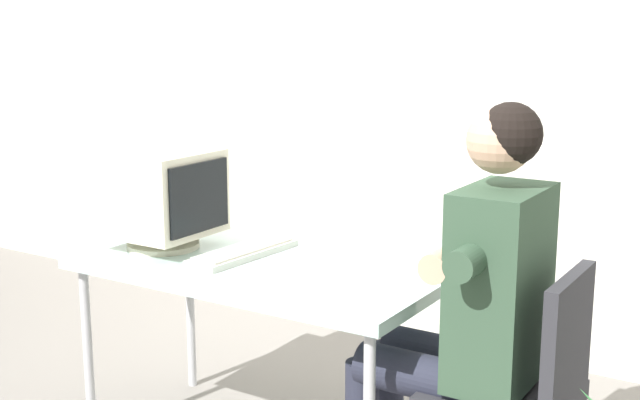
# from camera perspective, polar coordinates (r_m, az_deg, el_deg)

# --- Properties ---
(wall_back) EXTENTS (8.00, 0.10, 3.00)m
(wall_back) POSITION_cam_1_polar(r_m,az_deg,el_deg) (3.99, 11.68, 10.81)
(wall_back) COLOR silver
(wall_back) RESTS_ON ground_plane
(desk) EXTENTS (1.32, 0.70, 0.73)m
(desk) POSITION_cam_1_polar(r_m,az_deg,el_deg) (3.03, -3.93, -5.08)
(desk) COLOR #B7B7BC
(desk) RESTS_ON ground_plane
(crt_monitor) EXTENTS (0.37, 0.37, 0.37)m
(crt_monitor) POSITION_cam_1_polar(r_m,az_deg,el_deg) (3.19, -10.62, 0.38)
(crt_monitor) COLOR beige
(crt_monitor) RESTS_ON desk
(keyboard) EXTENTS (0.18, 0.48, 0.03)m
(keyboard) POSITION_cam_1_polar(r_m,az_deg,el_deg) (3.08, -5.20, -3.53)
(keyboard) COLOR silver
(keyboard) RESTS_ON desk
(office_chair) EXTENTS (0.42, 0.42, 0.86)m
(office_chair) POSITION_cam_1_polar(r_m,az_deg,el_deg) (2.64, 13.49, -12.12)
(office_chair) COLOR #4C4C51
(office_chair) RESTS_ON ground_plane
(person_seated) EXTENTS (0.70, 0.56, 1.34)m
(person_seated) POSITION_cam_1_polar(r_m,az_deg,el_deg) (2.62, 9.87, -6.88)
(person_seated) COLOR #334C38
(person_seated) RESTS_ON ground_plane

